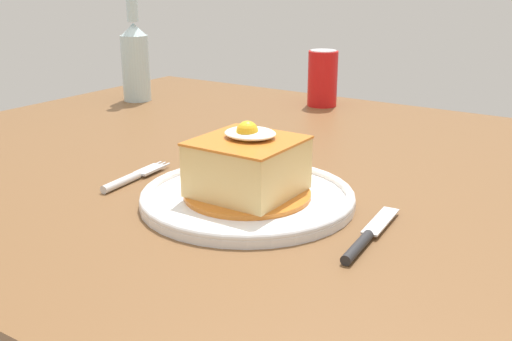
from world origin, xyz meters
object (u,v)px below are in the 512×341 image
at_px(main_plate, 248,197).
at_px(beer_bottle_clear, 135,58).
at_px(knife, 365,239).
at_px(fork, 131,178).
at_px(soda_can, 323,78).

relative_size(main_plate, beer_bottle_clear, 1.06).
xyz_separation_m(main_plate, beer_bottle_clear, (-0.59, 0.40, 0.09)).
bearing_deg(knife, fork, 178.79).
distance_m(fork, beer_bottle_clear, 0.59).
distance_m(soda_can, beer_bottle_clear, 0.43).
height_order(main_plate, beer_bottle_clear, beer_bottle_clear).
bearing_deg(fork, beer_bottle_clear, 133.03).
relative_size(fork, beer_bottle_clear, 0.53).
bearing_deg(main_plate, fork, -172.98).
relative_size(main_plate, fork, 1.99).
height_order(main_plate, knife, main_plate).
bearing_deg(fork, knife, -1.21).
bearing_deg(knife, beer_bottle_clear, 150.47).
height_order(main_plate, soda_can, soda_can).
distance_m(main_plate, beer_bottle_clear, 0.72).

